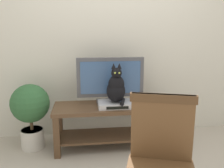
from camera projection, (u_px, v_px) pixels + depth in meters
back_wall at (113, 30)px, 3.22m from camera, size 7.00×0.12×2.80m
tv_stand at (111, 118)px, 2.94m from camera, size 1.37×0.50×0.53m
tv at (110, 79)px, 2.95m from camera, size 0.81×0.20×0.56m
media_box at (116, 104)px, 2.85m from camera, size 0.42×0.28×0.06m
cat at (116, 88)px, 2.79m from camera, size 0.22×0.30×0.46m
wooden_chair at (161, 157)px, 1.67m from camera, size 0.58×0.58×0.97m
book_stack at (156, 101)px, 2.92m from camera, size 0.21×0.18×0.08m
potted_plant at (31, 109)px, 2.88m from camera, size 0.45×0.45×0.79m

